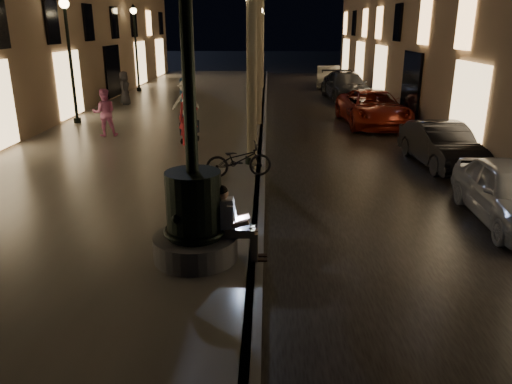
{
  "coord_description": "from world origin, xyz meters",
  "views": [
    {
      "loc": [
        0.18,
        -5.54,
        3.91
      ],
      "look_at": [
        -0.02,
        3.0,
        1.03
      ],
      "focal_mm": 35.0,
      "sensor_mm": 36.0,
      "label": 1
    }
  ],
  "objects_px": {
    "lamp_curb_c": "(260,37)",
    "car_fifth": "(328,77)",
    "pedestrian_red": "(188,118)",
    "pedestrian_blue": "(183,97)",
    "car_second": "(441,145)",
    "pedestrian_pink": "(104,112)",
    "seated_man_laptop": "(232,220)",
    "pedestrian_dark": "(124,88)",
    "lamp_left_c": "(135,37)",
    "bicycle": "(239,160)",
    "pedestrian_white": "(186,102)",
    "car_third": "(373,108)",
    "fountain_lamppost": "(194,201)",
    "lamp_curb_b": "(257,42)",
    "stroller": "(189,128)",
    "car_rear": "(346,86)",
    "car_front": "(512,193)",
    "lamp_curb_d": "(262,35)",
    "lamp_curb_a": "(250,52)",
    "lamp_left_b": "(69,43)"
  },
  "relations": [
    {
      "from": "lamp_curb_c",
      "to": "car_fifth",
      "type": "bearing_deg",
      "value": 40.27
    },
    {
      "from": "pedestrian_red",
      "to": "pedestrian_blue",
      "type": "relative_size",
      "value": 1.08
    },
    {
      "from": "car_second",
      "to": "pedestrian_pink",
      "type": "bearing_deg",
      "value": 159.56
    },
    {
      "from": "seated_man_laptop",
      "to": "pedestrian_dark",
      "type": "xyz_separation_m",
      "value": [
        -6.39,
        16.79,
        0.11
      ]
    },
    {
      "from": "pedestrian_dark",
      "to": "pedestrian_pink",
      "type": "bearing_deg",
      "value": -172.64
    },
    {
      "from": "lamp_left_c",
      "to": "bicycle",
      "type": "xyz_separation_m",
      "value": [
        6.85,
        -17.28,
        -2.59
      ]
    },
    {
      "from": "lamp_left_c",
      "to": "pedestrian_white",
      "type": "distance_m",
      "value": 10.96
    },
    {
      "from": "car_third",
      "to": "pedestrian_red",
      "type": "relative_size",
      "value": 2.87
    },
    {
      "from": "pedestrian_blue",
      "to": "pedestrian_red",
      "type": "bearing_deg",
      "value": -10.6
    },
    {
      "from": "fountain_lamppost",
      "to": "lamp_curb_b",
      "type": "bearing_deg",
      "value": 87.14
    },
    {
      "from": "car_second",
      "to": "pedestrian_red",
      "type": "distance_m",
      "value": 7.76
    },
    {
      "from": "lamp_left_c",
      "to": "stroller",
      "type": "distance_m",
      "value": 14.56
    },
    {
      "from": "stroller",
      "to": "car_rear",
      "type": "relative_size",
      "value": 0.2
    },
    {
      "from": "pedestrian_pink",
      "to": "car_rear",
      "type": "bearing_deg",
      "value": -150.73
    },
    {
      "from": "lamp_curb_c",
      "to": "car_rear",
      "type": "bearing_deg",
      "value": -20.97
    },
    {
      "from": "pedestrian_white",
      "to": "car_front",
      "type": "bearing_deg",
      "value": 108.6
    },
    {
      "from": "seated_man_laptop",
      "to": "pedestrian_blue",
      "type": "xyz_separation_m",
      "value": [
        -3.01,
        13.6,
        0.12
      ]
    },
    {
      "from": "lamp_curb_c",
      "to": "pedestrian_dark",
      "type": "distance_m",
      "value": 8.61
    },
    {
      "from": "seated_man_laptop",
      "to": "lamp_curb_b",
      "type": "height_order",
      "value": "lamp_curb_b"
    },
    {
      "from": "pedestrian_white",
      "to": "lamp_curb_c",
      "type": "bearing_deg",
      "value": -126.9
    },
    {
      "from": "car_rear",
      "to": "car_third",
      "type": "bearing_deg",
      "value": -95.15
    },
    {
      "from": "stroller",
      "to": "car_third",
      "type": "relative_size",
      "value": 0.2
    },
    {
      "from": "car_second",
      "to": "pedestrian_pink",
      "type": "relative_size",
      "value": 2.29
    },
    {
      "from": "lamp_curb_b",
      "to": "car_fifth",
      "type": "relative_size",
      "value": 1.16
    },
    {
      "from": "lamp_curb_d",
      "to": "lamp_curb_b",
      "type": "bearing_deg",
      "value": -90.0
    },
    {
      "from": "car_third",
      "to": "car_fifth",
      "type": "relative_size",
      "value": 1.2
    },
    {
      "from": "stroller",
      "to": "pedestrian_red",
      "type": "height_order",
      "value": "pedestrian_red"
    },
    {
      "from": "lamp_curb_a",
      "to": "car_third",
      "type": "relative_size",
      "value": 0.96
    },
    {
      "from": "pedestrian_white",
      "to": "lamp_curb_b",
      "type": "bearing_deg",
      "value": -167.77
    },
    {
      "from": "car_front",
      "to": "car_rear",
      "type": "bearing_deg",
      "value": 94.33
    },
    {
      "from": "car_front",
      "to": "lamp_curb_b",
      "type": "bearing_deg",
      "value": 116.93
    },
    {
      "from": "pedestrian_white",
      "to": "pedestrian_dark",
      "type": "bearing_deg",
      "value": -72.37
    },
    {
      "from": "car_fifth",
      "to": "pedestrian_pink",
      "type": "bearing_deg",
      "value": -115.17
    },
    {
      "from": "lamp_left_b",
      "to": "pedestrian_red",
      "type": "xyz_separation_m",
      "value": [
        5.03,
        -3.71,
        -2.17
      ]
    },
    {
      "from": "lamp_curb_a",
      "to": "bicycle",
      "type": "relative_size",
      "value": 2.86
    },
    {
      "from": "car_third",
      "to": "pedestrian_white",
      "type": "relative_size",
      "value": 3.01
    },
    {
      "from": "car_rear",
      "to": "pedestrian_red",
      "type": "relative_size",
      "value": 2.89
    },
    {
      "from": "lamp_left_b",
      "to": "pedestrian_pink",
      "type": "relative_size",
      "value": 2.93
    },
    {
      "from": "lamp_left_c",
      "to": "pedestrian_blue",
      "type": "xyz_separation_m",
      "value": [
        4.0,
        -8.4,
        -2.23
      ]
    },
    {
      "from": "car_fifth",
      "to": "pedestrian_red",
      "type": "bearing_deg",
      "value": -104.86
    },
    {
      "from": "car_front",
      "to": "car_third",
      "type": "bearing_deg",
      "value": 95.98
    },
    {
      "from": "stroller",
      "to": "pedestrian_red",
      "type": "bearing_deg",
      "value": -70.63
    },
    {
      "from": "lamp_curb_b",
      "to": "pedestrian_blue",
      "type": "bearing_deg",
      "value": -172.6
    },
    {
      "from": "lamp_left_b",
      "to": "car_fifth",
      "type": "bearing_deg",
      "value": 50.05
    },
    {
      "from": "fountain_lamppost",
      "to": "seated_man_laptop",
      "type": "distance_m",
      "value": 0.69
    },
    {
      "from": "fountain_lamppost",
      "to": "lamp_left_b",
      "type": "height_order",
      "value": "fountain_lamppost"
    },
    {
      "from": "lamp_curb_b",
      "to": "bicycle",
      "type": "height_order",
      "value": "lamp_curb_b"
    },
    {
      "from": "fountain_lamppost",
      "to": "pedestrian_white",
      "type": "relative_size",
      "value": 3.14
    },
    {
      "from": "lamp_left_c",
      "to": "car_rear",
      "type": "distance_m",
      "value": 12.22
    },
    {
      "from": "lamp_curb_c",
      "to": "car_third",
      "type": "height_order",
      "value": "lamp_curb_c"
    }
  ]
}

